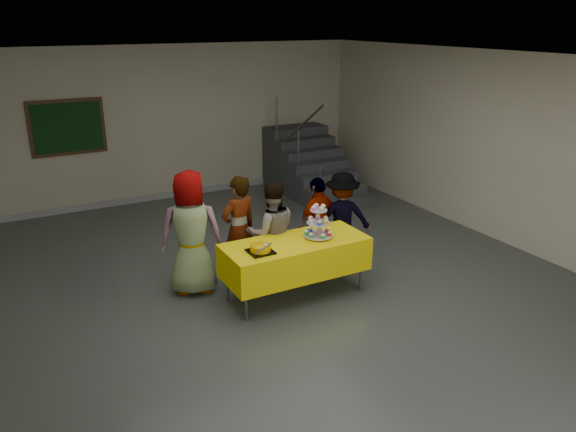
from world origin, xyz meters
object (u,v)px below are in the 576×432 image
(schoolchild_a, at_px, (191,233))
(schoolchild_d, at_px, (318,223))
(bear_cake, at_px, (260,248))
(schoolchild_c, at_px, (272,233))
(bake_table, at_px, (295,257))
(noticeboard, at_px, (68,127))
(staircase, at_px, (308,167))
(schoolchild_e, at_px, (342,218))
(cupcake_stand, at_px, (318,225))
(schoolchild_b, at_px, (239,229))

(schoolchild_a, height_order, schoolchild_d, schoolchild_a)
(bear_cake, height_order, schoolchild_d, schoolchild_d)
(schoolchild_d, bearing_deg, schoolchild_c, -8.31)
(bake_table, bearing_deg, schoolchild_d, 41.35)
(bake_table, distance_m, noticeboard, 5.38)
(bake_table, height_order, noticeboard, noticeboard)
(schoolchild_a, xyz_separation_m, staircase, (3.71, 3.31, -0.34))
(bake_table, relative_size, noticeboard, 1.45)
(schoolchild_e, distance_m, noticeboard, 5.34)
(schoolchild_e, height_order, staircase, staircase)
(schoolchild_a, bearing_deg, noticeboard, -56.87)
(noticeboard, bearing_deg, schoolchild_d, -57.73)
(cupcake_stand, height_order, bear_cake, cupcake_stand)
(schoolchild_a, height_order, schoolchild_b, schoolchild_a)
(schoolchild_d, bearing_deg, noticeboard, -74.91)
(schoolchild_a, bearing_deg, schoolchild_e, -161.12)
(schoolchild_c, bearing_deg, bake_table, 112.56)
(schoolchild_b, height_order, schoolchild_e, schoolchild_b)
(bear_cake, height_order, schoolchild_e, schoolchild_e)
(schoolchild_e, bearing_deg, schoolchild_b, 15.91)
(schoolchild_b, bearing_deg, schoolchild_e, 161.56)
(schoolchild_d, relative_size, schoolchild_e, 0.99)
(schoolchild_b, height_order, staircase, staircase)
(bear_cake, relative_size, schoolchild_e, 0.26)
(schoolchild_a, bearing_deg, staircase, -116.46)
(cupcake_stand, distance_m, bear_cake, 0.89)
(schoolchild_c, distance_m, schoolchild_d, 0.82)
(cupcake_stand, distance_m, schoolchild_d, 0.82)
(bear_cake, relative_size, schoolchild_d, 0.26)
(bake_table, xyz_separation_m, schoolchild_a, (-1.13, 0.76, 0.28))
(bear_cake, height_order, staircase, staircase)
(bear_cake, xyz_separation_m, schoolchild_e, (1.69, 0.75, -0.14))
(cupcake_stand, height_order, schoolchild_d, schoolchild_d)
(cupcake_stand, relative_size, schoolchild_a, 0.27)
(schoolchild_e, bearing_deg, noticeboard, -33.16)
(bake_table, xyz_separation_m, noticeboard, (-1.95, 4.90, 1.04))
(schoolchild_b, xyz_separation_m, schoolchild_e, (1.58, -0.14, -0.06))
(noticeboard, bearing_deg, staircase, -10.43)
(bake_table, distance_m, cupcake_stand, 0.51)
(schoolchild_b, xyz_separation_m, noticeboard, (-1.51, 4.12, 0.85))
(schoolchild_b, bearing_deg, bear_cake, 69.81)
(cupcake_stand, distance_m, schoolchild_a, 1.65)
(bear_cake, bearing_deg, bake_table, 11.10)
(schoolchild_c, bearing_deg, schoolchild_d, -156.96)
(schoolchild_c, bearing_deg, schoolchild_e, -160.04)
(schoolchild_d, relative_size, noticeboard, 1.04)
(bear_cake, distance_m, staircase, 5.23)
(bear_cake, bearing_deg, schoolchild_e, 24.01)
(bake_table, bearing_deg, schoolchild_b, 119.58)
(bake_table, bearing_deg, staircase, 57.55)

